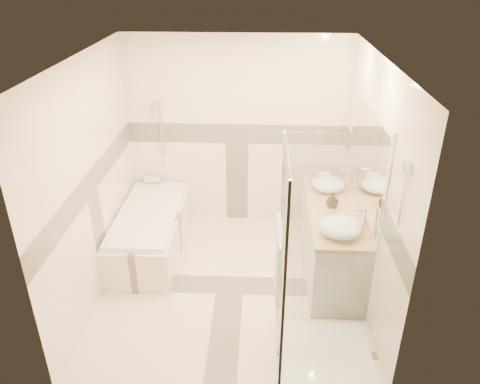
{
  "coord_description": "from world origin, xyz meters",
  "views": [
    {
      "loc": [
        0.31,
        -4.19,
        3.32
      ],
      "look_at": [
        0.1,
        0.25,
        1.05
      ],
      "focal_mm": 35.0,
      "sensor_mm": 36.0,
      "label": 1
    }
  ],
  "objects_px": {
    "shower_enclosure": "(316,312)",
    "vessel_sink_far": "(340,227)",
    "amenity_bottle_a": "(333,201)",
    "vanity": "(331,241)",
    "vessel_sink_near": "(328,184)",
    "amenity_bottle_b": "(333,200)",
    "bathtub": "(150,229)"
  },
  "relations": [
    {
      "from": "vessel_sink_near",
      "to": "amenity_bottle_a",
      "type": "height_order",
      "value": "amenity_bottle_a"
    },
    {
      "from": "bathtub",
      "to": "shower_enclosure",
      "type": "height_order",
      "value": "shower_enclosure"
    },
    {
      "from": "shower_enclosure",
      "to": "amenity_bottle_a",
      "type": "xyz_separation_m",
      "value": [
        0.27,
        1.29,
        0.43
      ]
    },
    {
      "from": "amenity_bottle_a",
      "to": "vessel_sink_near",
      "type": "bearing_deg",
      "value": 90.0
    },
    {
      "from": "amenity_bottle_a",
      "to": "amenity_bottle_b",
      "type": "height_order",
      "value": "amenity_bottle_b"
    },
    {
      "from": "vessel_sink_far",
      "to": "amenity_bottle_a",
      "type": "distance_m",
      "value": 0.55
    },
    {
      "from": "bathtub",
      "to": "shower_enclosure",
      "type": "bearing_deg",
      "value": -41.1
    },
    {
      "from": "vanity",
      "to": "amenity_bottle_a",
      "type": "relative_size",
      "value": 9.93
    },
    {
      "from": "vessel_sink_near",
      "to": "vanity",
      "type": "bearing_deg",
      "value": -87.43
    },
    {
      "from": "vanity",
      "to": "vessel_sink_near",
      "type": "relative_size",
      "value": 4.27
    },
    {
      "from": "shower_enclosure",
      "to": "vessel_sink_near",
      "type": "relative_size",
      "value": 5.37
    },
    {
      "from": "vessel_sink_near",
      "to": "amenity_bottle_a",
      "type": "distance_m",
      "value": 0.42
    },
    {
      "from": "vessel_sink_far",
      "to": "amenity_bottle_b",
      "type": "xyz_separation_m",
      "value": [
        0.0,
        0.57,
        0.0
      ]
    },
    {
      "from": "vanity",
      "to": "vessel_sink_near",
      "type": "xyz_separation_m",
      "value": [
        -0.02,
        0.44,
        0.5
      ]
    },
    {
      "from": "vanity",
      "to": "amenity_bottle_b",
      "type": "xyz_separation_m",
      "value": [
        -0.02,
        0.04,
        0.51
      ]
    },
    {
      "from": "vanity",
      "to": "amenity_bottle_b",
      "type": "bearing_deg",
      "value": 116.43
    },
    {
      "from": "vessel_sink_far",
      "to": "bathtub",
      "type": "bearing_deg",
      "value": 157.52
    },
    {
      "from": "shower_enclosure",
      "to": "vessel_sink_far",
      "type": "height_order",
      "value": "shower_enclosure"
    },
    {
      "from": "bathtub",
      "to": "vessel_sink_near",
      "type": "distance_m",
      "value": 2.22
    },
    {
      "from": "shower_enclosure",
      "to": "vessel_sink_near",
      "type": "bearing_deg",
      "value": 80.97
    },
    {
      "from": "amenity_bottle_b",
      "to": "amenity_bottle_a",
      "type": "bearing_deg",
      "value": -90.0
    },
    {
      "from": "bathtub",
      "to": "vanity",
      "type": "bearing_deg",
      "value": -9.25
    },
    {
      "from": "bathtub",
      "to": "vanity",
      "type": "distance_m",
      "value": 2.18
    },
    {
      "from": "vessel_sink_near",
      "to": "bathtub",
      "type": "bearing_deg",
      "value": -177.45
    },
    {
      "from": "amenity_bottle_b",
      "to": "vessel_sink_far",
      "type": "bearing_deg",
      "value": -90.0
    },
    {
      "from": "amenity_bottle_b",
      "to": "vessel_sink_near",
      "type": "bearing_deg",
      "value": 90.0
    },
    {
      "from": "bathtub",
      "to": "vanity",
      "type": "relative_size",
      "value": 1.05
    },
    {
      "from": "shower_enclosure",
      "to": "amenity_bottle_a",
      "type": "distance_m",
      "value": 1.39
    },
    {
      "from": "vessel_sink_far",
      "to": "amenity_bottle_a",
      "type": "height_order",
      "value": "vessel_sink_far"
    },
    {
      "from": "vanity",
      "to": "bathtub",
      "type": "bearing_deg",
      "value": 170.75
    },
    {
      "from": "shower_enclosure",
      "to": "vessel_sink_near",
      "type": "height_order",
      "value": "shower_enclosure"
    },
    {
      "from": "bathtub",
      "to": "amenity_bottle_a",
      "type": "xyz_separation_m",
      "value": [
        2.13,
        -0.33,
        0.62
      ]
    }
  ]
}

